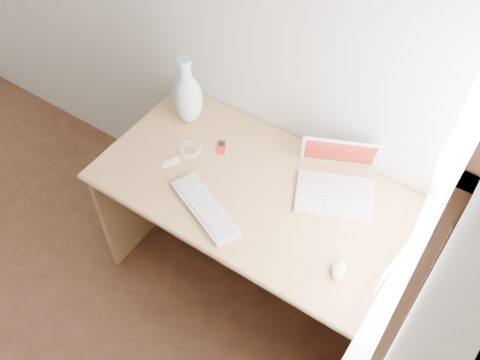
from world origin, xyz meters
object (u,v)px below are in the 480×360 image
Objects in this scene: desk at (272,210)px; laptop at (340,182)px; external_keyboard at (205,207)px; vase at (187,97)px.

laptop reaches higher than desk.
external_keyboard is (-0.42, -0.40, -0.04)m from laptop.
external_keyboard is 1.11× the size of vase.
laptop is at bearing 0.89° from vase.
vase is (-0.79, -0.01, 0.09)m from laptop.
external_keyboard is at bearing -117.55° from desk.
external_keyboard is (-0.16, -0.30, 0.23)m from desk.
desk is 3.66× the size of external_keyboard.
vase reaches higher than external_keyboard.
vase reaches higher than desk.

